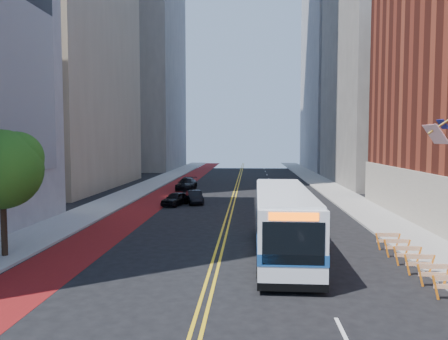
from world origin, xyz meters
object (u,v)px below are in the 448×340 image
transit_bus (283,220)px  car_a (175,199)px  car_c (186,184)px  street_tree (3,166)px  car_b (195,197)px

transit_bus → car_a: 19.51m
car_c → street_tree: bearing=-95.1°
street_tree → car_b: street_tree is taller
car_a → car_b: bearing=56.1°
street_tree → car_a: size_ratio=1.79×
street_tree → car_a: (5.85, 19.00, -4.27)m
transit_bus → car_a: transit_bus is taller
transit_bus → car_b: bearing=112.1°
car_a → car_c: 13.05m
car_a → street_tree: bearing=-88.5°
street_tree → car_b: (7.54, 20.29, -4.27)m
car_b → transit_bus: bearing=-83.3°
car_b → car_c: (-2.52, 11.73, 0.10)m
street_tree → transit_bus: (14.80, 1.71, -3.03)m
transit_bus → car_c: transit_bus is taller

